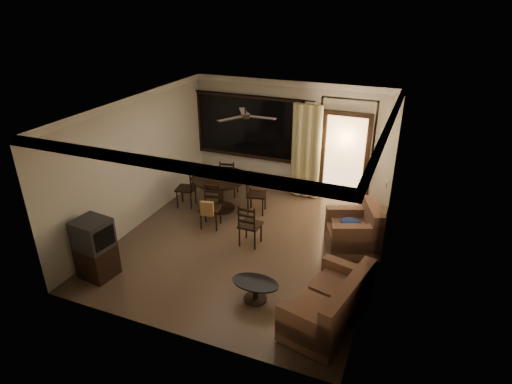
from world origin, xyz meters
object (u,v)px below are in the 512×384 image
at_px(dining_chair_south, 211,214).
at_px(sofa, 331,306).
at_px(coffee_table, 255,288).
at_px(dining_table, 221,184).
at_px(side_chair, 250,232).
at_px(armchair, 355,232).
at_px(dining_chair_north, 229,184).
at_px(tv_cabinet, 95,248).
at_px(dining_chair_east, 256,201).
at_px(dining_chair_west, 187,195).

bearing_deg(dining_chair_south, sofa, -44.06).
xyz_separation_m(sofa, coffee_table, (-1.27, 0.11, -0.11)).
xyz_separation_m(dining_table, side_chair, (1.23, -1.18, -0.36)).
bearing_deg(armchair, dining_chair_north, 136.85).
distance_m(dining_chair_north, tv_cabinet, 4.01).
distance_m(dining_chair_north, side_chair, 2.40).
relative_size(dining_table, dining_chair_north, 1.36).
relative_size(dining_table, dining_chair_south, 1.36).
distance_m(tv_cabinet, armchair, 4.85).
bearing_deg(dining_chair_east, side_chair, -174.03).
relative_size(sofa, armchair, 1.44).
height_order(dining_chair_east, coffee_table, dining_chair_east).
xyz_separation_m(tv_cabinet, armchair, (4.11, 2.57, -0.17)).
distance_m(dining_table, dining_chair_north, 0.86).
bearing_deg(dining_chair_east, coffee_table, -169.36).
bearing_deg(armchair, tv_cabinet, -169.15).
bearing_deg(dining_chair_south, armchair, -6.42).
bearing_deg(sofa, coffee_table, -171.70).
xyz_separation_m(sofa, side_chair, (-2.02, 1.66, -0.07)).
distance_m(dining_table, dining_chair_west, 0.91).
bearing_deg(dining_chair_south, dining_chair_north, 90.00).
height_order(dining_chair_south, armchair, armchair).
distance_m(dining_chair_south, coffee_table, 2.62).
xyz_separation_m(dining_chair_west, dining_chair_east, (1.64, 0.32, 0.00)).
height_order(coffee_table, side_chair, side_chair).
relative_size(dining_chair_west, dining_chair_east, 1.00).
distance_m(dining_chair_north, armchair, 3.64).
bearing_deg(sofa, dining_chair_west, 159.75).
xyz_separation_m(dining_table, tv_cabinet, (-0.89, -3.16, -0.08)).
height_order(dining_chair_west, sofa, dining_chair_west).
bearing_deg(dining_chair_south, coffee_table, -57.38).
bearing_deg(coffee_table, armchair, 59.94).
bearing_deg(dining_chair_north, coffee_table, 110.14).
height_order(dining_chair_north, coffee_table, dining_chair_north).
bearing_deg(dining_chair_south, dining_chair_east, 45.70).
bearing_deg(dining_chair_west, dining_chair_north, 133.24).
bearing_deg(dining_chair_west, tv_cabinet, -12.52).
xyz_separation_m(dining_chair_north, tv_cabinet, (-0.74, -3.93, 0.28)).
xyz_separation_m(dining_chair_west, sofa, (4.07, -2.68, 0.06)).
bearing_deg(side_chair, armchair, -162.60).
height_order(dining_table, tv_cabinet, tv_cabinet).
xyz_separation_m(coffee_table, side_chair, (-0.74, 1.55, 0.04)).
height_order(dining_table, side_chair, dining_table).
height_order(dining_chair_east, dining_chair_south, same).
bearing_deg(dining_table, armchair, -10.38).
distance_m(dining_chair_east, side_chair, 1.41).
bearing_deg(dining_chair_north, side_chair, 114.22).
distance_m(dining_chair_west, dining_chair_east, 1.67).
relative_size(dining_table, armchair, 1.06).
height_order(dining_chair_east, armchair, armchair).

